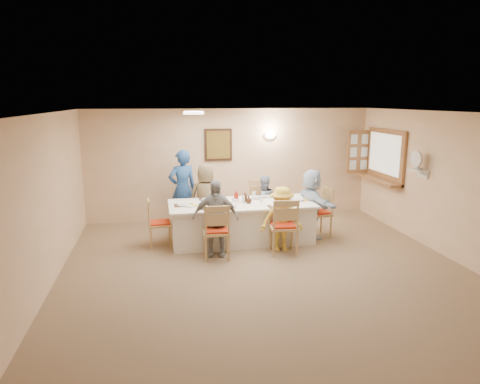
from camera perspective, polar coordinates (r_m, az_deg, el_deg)
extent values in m
plane|color=#7A6249|center=(6.82, 3.96, -11.07)|extent=(7.00, 7.00, 0.00)
plane|color=tan|center=(9.80, -1.19, 3.75)|extent=(6.50, 0.00, 6.50)
plane|color=tan|center=(3.36, 20.23, -14.06)|extent=(6.50, 0.00, 6.50)
plane|color=tan|center=(6.42, -25.15, -1.95)|extent=(0.00, 7.00, 7.00)
plane|color=tan|center=(7.91, 27.50, 0.31)|extent=(0.00, 7.00, 7.00)
plane|color=white|center=(6.27, 4.30, 10.42)|extent=(7.00, 7.00, 0.00)
cube|color=#392114|center=(9.66, -2.93, 6.31)|extent=(0.62, 0.04, 0.72)
cube|color=black|center=(9.64, -2.91, 6.29)|extent=(0.52, 0.02, 0.62)
ellipsoid|color=white|center=(9.85, 4.07, 7.58)|extent=(0.26, 0.09, 0.18)
cylinder|color=white|center=(7.58, -6.20, 10.46)|extent=(0.36, 0.36, 0.05)
cube|color=#965D36|center=(9.81, 18.83, 4.59)|extent=(0.06, 1.50, 1.15)
cube|color=#965D36|center=(9.83, 18.02, 1.56)|extent=(0.30, 1.50, 0.05)
cube|color=#965D36|center=(10.36, 15.51, 5.17)|extent=(0.55, 0.04, 1.00)
cube|color=white|center=(8.65, 22.71, 2.67)|extent=(0.22, 0.36, 0.03)
cube|color=white|center=(8.28, 0.20, -4.01)|extent=(2.76, 1.17, 0.76)
imported|color=brown|center=(8.75, -4.51, -0.85)|extent=(0.77, 0.55, 1.44)
imported|color=#8390AF|center=(8.99, 3.12, -1.41)|extent=(0.73, 0.65, 1.15)
imported|color=#9B9B9B|center=(7.45, -3.32, -3.45)|extent=(0.91, 0.60, 1.36)
imported|color=yellow|center=(7.72, 5.56, -3.63)|extent=(0.79, 0.49, 1.18)
imported|color=silver|center=(8.58, 9.56, -1.50)|extent=(1.38, 0.74, 1.37)
imported|color=#244C8C|center=(9.15, -7.66, 0.40)|extent=(0.83, 0.74, 1.67)
cube|color=#472B19|center=(7.68, -3.59, -2.36)|extent=(0.36, 0.26, 0.01)
cylinder|color=white|center=(7.68, -3.59, -2.28)|extent=(0.25, 0.25, 0.02)
cube|color=yellow|center=(7.66, -2.20, -2.34)|extent=(0.14, 0.14, 0.01)
cube|color=#472B19|center=(7.92, 5.06, -1.94)|extent=(0.36, 0.27, 0.01)
cylinder|color=white|center=(7.92, 5.06, -1.87)|extent=(0.24, 0.24, 0.02)
cube|color=yellow|center=(7.92, 6.41, -1.91)|extent=(0.15, 0.15, 0.01)
cube|color=#472B19|center=(8.49, -4.32, -0.95)|extent=(0.35, 0.26, 0.01)
cylinder|color=white|center=(8.49, -4.32, -0.89)|extent=(0.23, 0.23, 0.01)
cube|color=yellow|center=(8.46, -3.07, -0.93)|extent=(0.13, 0.13, 0.01)
cube|color=#472B19|center=(8.71, 3.55, -0.61)|extent=(0.33, 0.24, 0.01)
cylinder|color=white|center=(8.70, 3.55, -0.55)|extent=(0.22, 0.22, 0.01)
cube|color=yellow|center=(8.70, 4.78, -0.59)|extent=(0.15, 0.15, 0.01)
cube|color=#472B19|center=(8.04, -7.51, -1.77)|extent=(0.35, 0.26, 0.01)
cylinder|color=white|center=(8.04, -7.51, -1.70)|extent=(0.24, 0.24, 0.02)
cube|color=yellow|center=(8.01, -6.20, -1.75)|extent=(0.15, 0.15, 0.01)
cube|color=#472B19|center=(8.46, 7.67, -1.08)|extent=(0.33, 0.24, 0.01)
cylinder|color=white|center=(8.46, 7.67, -1.01)|extent=(0.23, 0.23, 0.01)
cube|color=yellow|center=(8.47, 8.93, -1.05)|extent=(0.14, 0.14, 0.01)
imported|color=white|center=(7.71, -5.10, -1.98)|extent=(0.19, 0.19, 0.10)
imported|color=white|center=(8.78, 1.87, -0.22)|extent=(0.15, 0.15, 0.09)
imported|color=white|center=(7.88, -1.22, -1.77)|extent=(0.36, 0.36, 0.06)
imported|color=white|center=(8.49, 2.13, -0.76)|extent=(0.28, 0.28, 0.05)
imported|color=#A7190E|center=(8.18, -0.50, -0.56)|extent=(0.16, 0.16, 0.24)
imported|color=#3A1D0F|center=(8.25, 0.65, -0.64)|extent=(0.11, 0.11, 0.19)
imported|color=#3A1D0F|center=(8.12, 1.17, -1.01)|extent=(0.19, 0.19, 0.15)
cylinder|color=silver|center=(8.19, -0.89, -1.04)|extent=(0.06, 0.06, 0.09)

